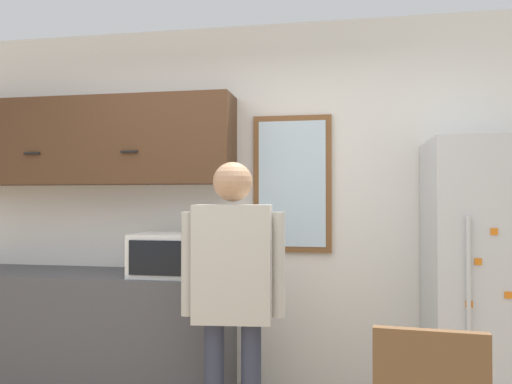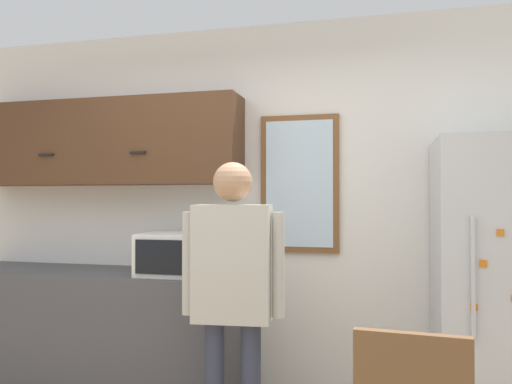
# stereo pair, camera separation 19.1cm
# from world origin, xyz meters

# --- Properties ---
(back_wall) EXTENTS (6.00, 0.06, 2.70)m
(back_wall) POSITION_xyz_m (0.00, 1.77, 1.35)
(back_wall) COLOR white
(back_wall) RESTS_ON ground_plane
(counter) EXTENTS (2.09, 0.58, 0.94)m
(counter) POSITION_xyz_m (-1.16, 1.45, 0.47)
(counter) COLOR #4C4C51
(counter) RESTS_ON ground_plane
(upper_cabinets) EXTENTS (2.09, 0.34, 0.62)m
(upper_cabinets) POSITION_xyz_m (-1.16, 1.58, 1.86)
(upper_cabinets) COLOR #51331E
(microwave) EXTENTS (0.53, 0.42, 0.28)m
(microwave) POSITION_xyz_m (-0.46, 1.40, 1.08)
(microwave) COLOR white
(microwave) RESTS_ON counter
(person) EXTENTS (0.57, 0.26, 1.65)m
(person) POSITION_xyz_m (0.04, 0.92, 1.01)
(person) COLOR #33384C
(person) RESTS_ON ground_plane
(refrigerator) EXTENTS (0.69, 0.67, 1.80)m
(refrigerator) POSITION_xyz_m (1.50, 1.41, 0.90)
(refrigerator) COLOR silver
(refrigerator) RESTS_ON ground_plane
(window) EXTENTS (0.55, 0.05, 0.96)m
(window) POSITION_xyz_m (0.29, 1.73, 1.56)
(window) COLOR brown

